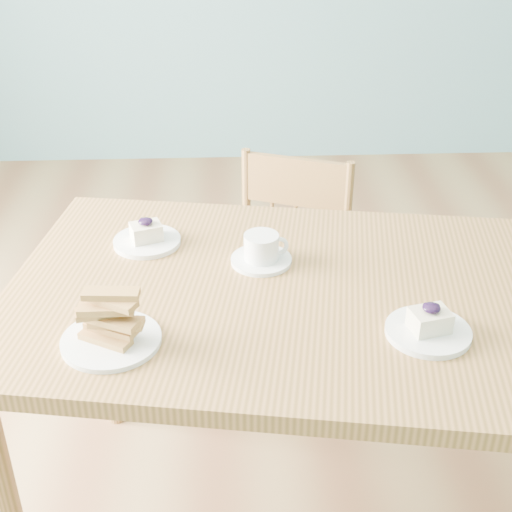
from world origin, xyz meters
TOP-DOWN VIEW (x-y plane):
  - room at (0.00, 0.00)m, footprint 5.01×5.01m
  - dining_table at (-0.31, -0.24)m, footprint 1.58×1.06m
  - dining_chair at (-0.35, 0.37)m, footprint 0.48×0.47m
  - cheesecake_plate_near at (-0.12, -0.41)m, footprint 0.18×0.18m
  - cheesecake_plate_far at (-0.73, 0.01)m, footprint 0.17×0.17m
  - coffee_cup at (-0.45, -0.10)m, footprint 0.15×0.15m
  - biscotti_plate at (-0.77, -0.40)m, footprint 0.20×0.20m

SIDE VIEW (x-z plane):
  - dining_chair at x=-0.35m, z-range 0.01..0.83m
  - dining_table at x=-0.31m, z-range 0.31..1.10m
  - cheesecake_plate_far at x=-0.73m, z-range 0.77..0.84m
  - cheesecake_plate_near at x=-0.12m, z-range 0.77..0.84m
  - coffee_cup at x=-0.45m, z-range 0.78..0.85m
  - biscotti_plate at x=-0.77m, z-range 0.76..0.89m
  - room at x=0.00m, z-range -0.01..2.71m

